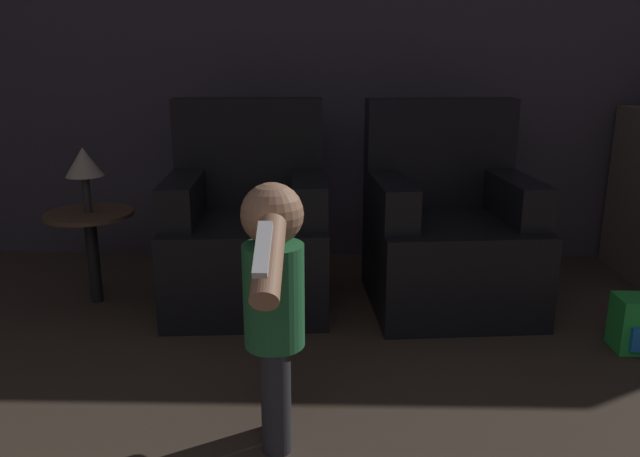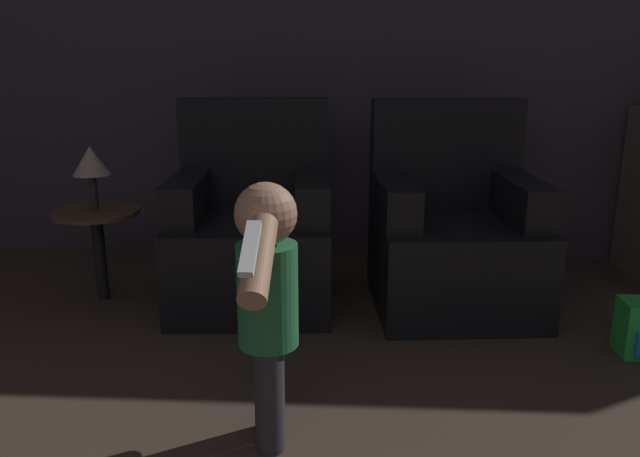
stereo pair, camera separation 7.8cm
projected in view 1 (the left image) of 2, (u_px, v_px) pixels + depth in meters
The scene contains 6 objects.
wall_back at pixel (295, 40), 3.63m from camera, with size 8.40×0.05×2.60m.
armchair_left at pixel (248, 233), 3.13m from camera, with size 0.82×0.82×1.00m.
armchair_right at pixel (448, 235), 3.11m from camera, with size 0.84×0.83×1.00m.
person_toddler at pixel (274, 296), 1.89m from camera, with size 0.19×0.59×0.86m.
side_table at pixel (90, 228), 3.09m from camera, with size 0.43×0.43×0.47m.
lamp at pixel (84, 163), 3.00m from camera, with size 0.18×0.18×0.32m.
Camera 1 is at (0.24, 0.71, 1.21)m, focal length 35.00 mm.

